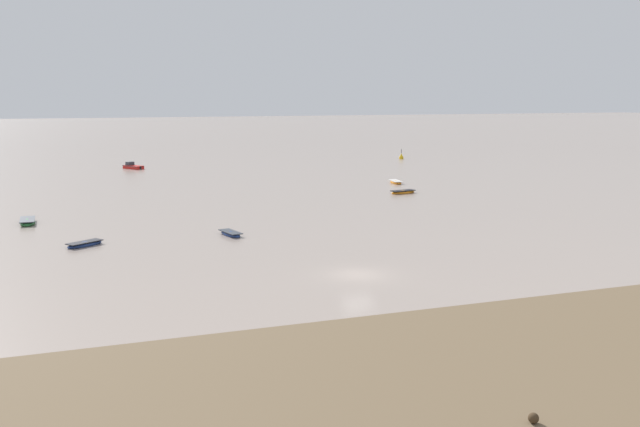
% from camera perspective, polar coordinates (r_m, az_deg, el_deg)
% --- Properties ---
extents(ground_plane, '(800.00, 800.00, 0.00)m').
position_cam_1_polar(ground_plane, '(54.41, 3.11, -5.00)').
color(ground_plane, gray).
extents(mudflat_shore, '(387.31, 24.28, 0.16)m').
position_cam_1_polar(mudflat_shore, '(35.45, 15.94, -13.42)').
color(mudflat_shore, brown).
rests_on(mudflat_shore, ground).
extents(tidal_rock_near, '(0.46, 0.46, 0.46)m').
position_cam_1_polar(tidal_rock_near, '(31.78, 17.00, -15.65)').
color(tidal_rock_near, '#402F1E').
rests_on(tidal_rock_near, mudflat_shore).
extents(rowboat_moored_0, '(1.81, 3.98, 0.61)m').
position_cam_1_polar(rowboat_moored_0, '(110.94, 6.19, 2.55)').
color(rowboat_moored_0, orange).
rests_on(rowboat_moored_0, ground).
extents(rowboat_moored_1, '(3.66, 2.99, 0.57)m').
position_cam_1_polar(rowboat_moored_1, '(68.04, -18.63, -2.39)').
color(rowboat_moored_1, navy).
rests_on(rowboat_moored_1, ground).
extents(rowboat_moored_2, '(1.62, 4.52, 0.71)m').
position_cam_1_polar(rowboat_moored_2, '(81.97, -22.73, -0.63)').
color(rowboat_moored_2, '#23602D').
rests_on(rowboat_moored_2, ground).
extents(rowboat_moored_3, '(4.09, 2.02, 0.62)m').
position_cam_1_polar(rowboat_moored_3, '(99.59, 6.77, 1.74)').
color(rowboat_moored_3, orange).
rests_on(rowboat_moored_3, ground).
extents(motorboat_moored_0, '(4.10, 5.13, 1.89)m').
position_cam_1_polar(motorboat_moored_0, '(137.25, -15.15, 3.68)').
color(motorboat_moored_0, red).
rests_on(motorboat_moored_0, ground).
extents(rowboat_moored_5, '(1.96, 3.69, 0.55)m').
position_cam_1_polar(rowboat_moored_5, '(69.88, -7.30, -1.65)').
color(rowboat_moored_5, navy).
rests_on(rowboat_moored_5, ground).
extents(channel_buoy, '(0.90, 0.90, 2.30)m').
position_cam_1_polar(channel_buoy, '(153.29, 6.64, 4.60)').
color(channel_buoy, gold).
rests_on(channel_buoy, ground).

